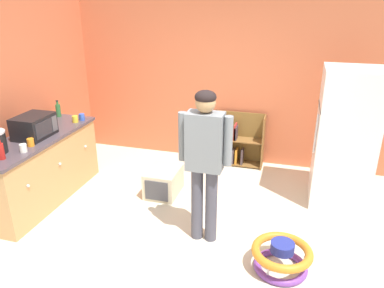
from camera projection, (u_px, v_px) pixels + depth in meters
name	position (u px, v px, depth m)	size (l,w,h in m)	color
ground_plane	(195.00, 238.00, 4.26)	(12.00, 12.00, 0.00)	beige
back_wall	(235.00, 79.00, 5.83)	(5.20, 0.06, 2.70)	#CD6842
left_side_wall	(27.00, 90.00, 5.14)	(0.06, 2.99, 2.70)	#D06741
kitchen_counter	(40.00, 168.00, 4.91)	(0.65, 1.89, 0.90)	tan
refrigerator	(345.00, 139.00, 4.70)	(0.73, 0.68, 1.78)	white
bookshelf	(235.00, 142.00, 6.01)	(0.80, 0.28, 0.85)	brown
standing_person	(205.00, 154.00, 3.88)	(0.57, 0.22, 1.71)	#4B4B58
baby_walker	(281.00, 256.00, 3.72)	(0.60, 0.60, 0.32)	purple
pet_carrier	(163.00, 182.00, 5.15)	(0.42, 0.55, 0.36)	beige
microwave	(34.00, 126.00, 4.69)	(0.37, 0.48, 0.28)	black
banana_bunch	(48.00, 123.00, 5.14)	(0.15, 0.16, 0.04)	yellow
green_glass_bottle	(58.00, 110.00, 5.49)	(0.07, 0.07, 0.25)	#33753D
ketchup_bottle	(1.00, 151.00, 4.06)	(0.07, 0.07, 0.25)	red
blue_cup	(82.00, 117.00, 5.35)	(0.08, 0.08, 0.10)	blue
yellow_cup	(75.00, 119.00, 5.26)	(0.08, 0.08, 0.10)	yellow
orange_cup	(31.00, 142.00, 4.43)	(0.08, 0.08, 0.10)	orange
white_cup	(23.00, 148.00, 4.27)	(0.08, 0.08, 0.10)	white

